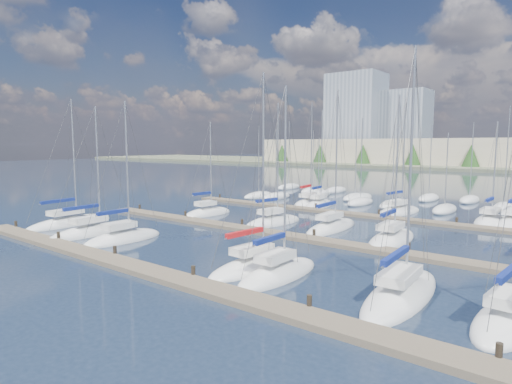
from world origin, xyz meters
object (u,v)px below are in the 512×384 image
Objects in this scene: sailboat_d at (256,266)px; sailboat_g at (509,320)px; sailboat_q at (490,221)px; sailboat_o at (319,205)px; sailboat_f at (401,294)px; sailboat_n at (309,203)px; sailboat_b at (93,232)px; sailboat_c at (123,238)px; sailboat_e at (279,274)px; sailboat_a at (70,223)px; sailboat_j at (273,222)px; sailboat_h at (208,213)px; sailboat_l at (392,239)px; sailboat_k at (331,227)px; sailboat_p at (399,212)px.

sailboat_d reaches higher than sailboat_g.
sailboat_q is 19.73m from sailboat_o.
sailboat_f is (0.40, -26.94, 0.00)m from sailboat_q.
sailboat_b is at bearing -108.13° from sailboat_n.
sailboat_b is at bearing 179.10° from sailboat_f.
sailboat_c is (4.53, 0.01, 0.01)m from sailboat_b.
sailboat_e is at bearing -174.50° from sailboat_f.
sailboat_o is at bearing 116.93° from sailboat_d.
sailboat_a reaches higher than sailboat_g.
sailboat_f reaches higher than sailboat_j.
sailboat_d is at bearing -7.16° from sailboat_a.
sailboat_a is 29.47m from sailboat_n.
sailboat_l is at bearing 3.91° from sailboat_h.
sailboat_j is 13.92m from sailboat_o.
sailboat_d reaches higher than sailboat_j.
sailboat_a is 5.92m from sailboat_b.
sailboat_k is 21.92m from sailboat_b.
sailboat_e reaches higher than sailboat_q.
sailboat_b is at bearing -139.04° from sailboat_k.
sailboat_e is at bearing -4.00° from sailboat_b.
sailboat_f is (11.59, -13.91, -0.01)m from sailboat_k.
sailboat_c is (-23.00, -1.13, 0.00)m from sailboat_f.
sailboat_b is 0.98× the size of sailboat_c.
sailboat_n is at bearing 74.90° from sailboat_b.
sailboat_b is 13.84m from sailboat_h.
sailboat_n is (-22.06, 27.03, 0.02)m from sailboat_f.
sailboat_n is (0.93, 28.16, 0.02)m from sailboat_c.
sailboat_c is (-17.73, -13.71, 0.01)m from sailboat_l.
sailboat_d reaches higher than sailboat_h.
sailboat_n is at bearing 61.29° from sailboat_a.
sailboat_o reaches higher than sailboat_q.
sailboat_g is 36.73m from sailboat_o.
sailboat_g is 1.00× the size of sailboat_c.
sailboat_b is at bearing -118.85° from sailboat_j.
sailboat_d is 18.29m from sailboat_b.
sailboat_d reaches higher than sailboat_q.
sailboat_d is at bearing -179.52° from sailboat_f.
sailboat_g is at bearing -52.47° from sailboat_p.
sailboat_p is (-0.71, 27.76, -0.00)m from sailboat_d.
sailboat_a is at bearing -139.05° from sailboat_q.
sailboat_p reaches higher than sailboat_o.
sailboat_p is 33.31m from sailboat_b.
sailboat_n is at bearing 139.76° from sailboat_g.
sailboat_b is (-17.57, -28.30, -0.01)m from sailboat_p.
sailboat_g is 34.32m from sailboat_h.
sailboat_c is 0.86× the size of sailboat_n.
sailboat_g is 32.52m from sailboat_b.
sailboat_h is (0.77, 13.82, 0.01)m from sailboat_b.
sailboat_h is (-26.76, 12.68, 0.00)m from sailboat_f.
sailboat_f is at bearing -21.18° from sailboat_h.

